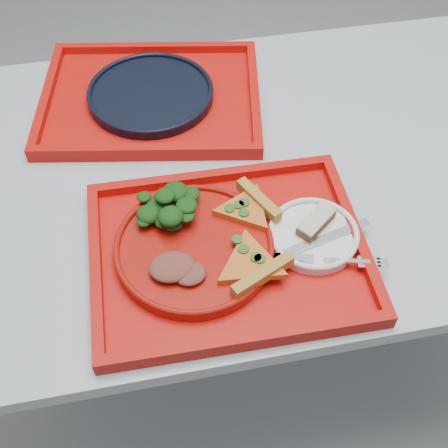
# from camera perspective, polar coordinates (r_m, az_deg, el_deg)

# --- Properties ---
(ground) EXTENTS (10.00, 10.00, 0.00)m
(ground) POSITION_cam_1_polar(r_m,az_deg,el_deg) (1.71, 4.74, -11.21)
(ground) COLOR gray
(ground) RESTS_ON ground
(table) EXTENTS (1.60, 0.80, 0.75)m
(table) POSITION_cam_1_polar(r_m,az_deg,el_deg) (1.16, 6.92, 4.35)
(table) COLOR #A6B0BB
(table) RESTS_ON ground
(tray_main) EXTENTS (0.46, 0.36, 0.01)m
(tray_main) POSITION_cam_1_polar(r_m,az_deg,el_deg) (0.93, 0.43, -3.07)
(tray_main) COLOR #BB0F09
(tray_main) RESTS_ON table
(tray_far) EXTENTS (0.50, 0.42, 0.01)m
(tray_far) POSITION_cam_1_polar(r_m,az_deg,el_deg) (1.22, -7.38, 12.37)
(tray_far) COLOR #BB0F09
(tray_far) RESTS_ON table
(dinner_plate) EXTENTS (0.26, 0.26, 0.02)m
(dinner_plate) POSITION_cam_1_polar(r_m,az_deg,el_deg) (0.92, -3.04, -2.56)
(dinner_plate) COLOR #9C110A
(dinner_plate) RESTS_ON tray_main
(side_plate) EXTENTS (0.15, 0.15, 0.01)m
(side_plate) POSITION_cam_1_polar(r_m,az_deg,el_deg) (0.95, 9.04, -1.22)
(side_plate) COLOR white
(side_plate) RESTS_ON tray_main
(navy_plate) EXTENTS (0.26, 0.26, 0.02)m
(navy_plate) POSITION_cam_1_polar(r_m,az_deg,el_deg) (1.21, -7.45, 12.88)
(navy_plate) COLOR black
(navy_plate) RESTS_ON tray_far
(pizza_slice_a) EXTENTS (0.15, 0.16, 0.02)m
(pizza_slice_a) POSITION_cam_1_polar(r_m,az_deg,el_deg) (0.88, 2.68, -3.81)
(pizza_slice_a) COLOR orange
(pizza_slice_a) RESTS_ON dinner_plate
(pizza_slice_b) EXTENTS (0.15, 0.14, 0.02)m
(pizza_slice_b) POSITION_cam_1_polar(r_m,az_deg,el_deg) (0.95, 2.22, 1.68)
(pizza_slice_b) COLOR orange
(pizza_slice_b) RESTS_ON dinner_plate
(salad_heap) EXTENTS (0.10, 0.09, 0.05)m
(salad_heap) POSITION_cam_1_polar(r_m,az_deg,el_deg) (0.94, -5.83, 1.77)
(salad_heap) COLOR black
(salad_heap) RESTS_ON dinner_plate
(meat_portion) EXTENTS (0.07, 0.06, 0.02)m
(meat_portion) POSITION_cam_1_polar(r_m,az_deg,el_deg) (0.88, -5.29, -4.37)
(meat_portion) COLOR brown
(meat_portion) RESTS_ON dinner_plate
(dessert_bar) EXTENTS (0.08, 0.07, 0.02)m
(dessert_bar) POSITION_cam_1_polar(r_m,az_deg,el_deg) (0.95, 9.35, 0.23)
(dessert_bar) COLOR #4C2E19
(dessert_bar) RESTS_ON side_plate
(knife) EXTENTS (0.18, 0.06, 0.01)m
(knife) POSITION_cam_1_polar(r_m,az_deg,el_deg) (0.94, 9.84, -1.56)
(knife) COLOR silver
(knife) RESTS_ON side_plate
(fork) EXTENTS (0.18, 0.07, 0.01)m
(fork) POSITION_cam_1_polar(r_m,az_deg,el_deg) (0.91, 9.96, -3.55)
(fork) COLOR silver
(fork) RESTS_ON side_plate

